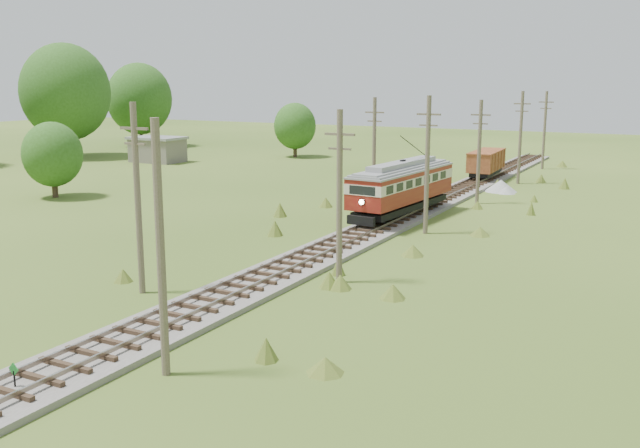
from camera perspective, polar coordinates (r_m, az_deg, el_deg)
The scene contains 18 objects.
railbed_main at distance 51.38m, azimuth 6.19°, elevation 0.44°, with size 3.60×96.00×0.57m.
switch_marker at distance 25.46m, azimuth -23.27°, elevation -11.08°, with size 0.45×0.06×1.08m.
streetcar at distance 51.77m, azimuth 6.60°, elevation 3.20°, with size 3.75×12.26×5.55m.
gondola at distance 73.52m, azimuth 13.16°, elevation 4.87°, with size 2.71×7.45×2.44m.
gravel_pile at distance 66.45m, azimuth 14.33°, elevation 2.94°, with size 2.99×3.17×1.09m.
utility_pole_r_1 at distance 24.32m, azimuth -12.63°, elevation -2.10°, with size 0.30×0.30×8.80m.
utility_pole_r_2 at distance 34.91m, azimuth 1.57°, elevation 2.31°, with size 1.60×0.30×8.60m.
utility_pole_r_3 at distance 46.81m, azimuth 8.58°, elevation 4.79°, with size 1.60×0.30×9.00m.
utility_pole_r_4 at distance 59.25m, azimuth 12.61°, elevation 5.73°, with size 1.60×0.30×8.40m.
utility_pole_r_5 at distance 71.72m, azimuth 15.74°, elevation 6.75°, with size 1.60×0.30×8.90m.
utility_pole_r_6 at distance 84.48m, azimuth 17.52°, elevation 7.23°, with size 1.60×0.30×8.70m.
utility_pole_l_a at distance 34.17m, azimuth -14.38°, elevation 2.10°, with size 1.60×0.30×9.00m.
utility_pole_l_b at distance 57.97m, azimuth 4.35°, elevation 5.96°, with size 1.60×0.30×8.60m.
tree_left_4 at distance 98.72m, azimuth -19.71°, elevation 9.90°, with size 11.34×11.34×14.61m.
tree_left_5 at distance 111.54m, azimuth -14.25°, elevation 9.69°, with size 9.66×9.66×12.44m.
tree_mid_a at distance 93.53m, azimuth -2.02°, elevation 7.84°, with size 5.46×5.46×7.03m.
tree_mid_c at distance 65.12m, azimuth -20.62°, elevation 5.23°, with size 5.04×5.04×6.49m.
shed at distance 90.07m, azimuth -12.87°, elevation 5.85°, with size 6.40×4.40×3.10m.
Camera 1 is at (18.60, -12.88, 10.00)m, focal length 40.00 mm.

